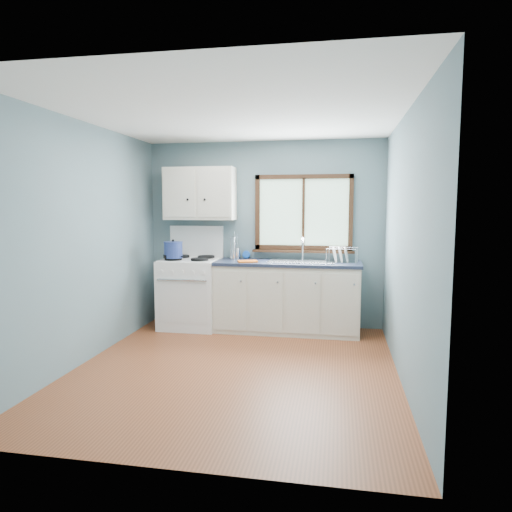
% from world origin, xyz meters
% --- Properties ---
extents(floor, '(3.20, 3.60, 0.02)m').
position_xyz_m(floor, '(0.00, 0.00, -0.01)').
color(floor, brown).
rests_on(floor, ground).
extents(ceiling, '(3.20, 3.60, 0.02)m').
position_xyz_m(ceiling, '(0.00, 0.00, 2.51)').
color(ceiling, white).
rests_on(ceiling, wall_back).
extents(wall_back, '(3.20, 0.02, 2.50)m').
position_xyz_m(wall_back, '(0.00, 1.81, 1.25)').
color(wall_back, slate).
rests_on(wall_back, ground).
extents(wall_front, '(3.20, 0.02, 2.50)m').
position_xyz_m(wall_front, '(0.00, -1.81, 1.25)').
color(wall_front, slate).
rests_on(wall_front, ground).
extents(wall_left, '(0.02, 3.60, 2.50)m').
position_xyz_m(wall_left, '(-1.61, 0.00, 1.25)').
color(wall_left, slate).
rests_on(wall_left, ground).
extents(wall_right, '(0.02, 3.60, 2.50)m').
position_xyz_m(wall_right, '(1.61, 0.00, 1.25)').
color(wall_right, slate).
rests_on(wall_right, ground).
extents(gas_range, '(0.76, 0.69, 1.36)m').
position_xyz_m(gas_range, '(-0.95, 1.47, 0.49)').
color(gas_range, white).
rests_on(gas_range, floor).
extents(base_cabinets, '(1.85, 0.60, 0.88)m').
position_xyz_m(base_cabinets, '(0.36, 1.49, 0.41)').
color(base_cabinets, beige).
rests_on(base_cabinets, floor).
extents(countertop, '(1.89, 0.64, 0.04)m').
position_xyz_m(countertop, '(0.36, 1.49, 0.90)').
color(countertop, '#171E30').
rests_on(countertop, base_cabinets).
extents(sink, '(0.84, 0.46, 0.44)m').
position_xyz_m(sink, '(0.54, 1.49, 0.86)').
color(sink, silver).
rests_on(sink, countertop).
extents(window, '(1.36, 0.10, 1.03)m').
position_xyz_m(window, '(0.54, 1.77, 1.48)').
color(window, '#9EC6A8').
rests_on(window, wall_back).
extents(upper_cabinets, '(0.95, 0.35, 0.70)m').
position_xyz_m(upper_cabinets, '(-0.85, 1.63, 1.80)').
color(upper_cabinets, beige).
rests_on(upper_cabinets, wall_back).
extents(skillet, '(0.35, 0.25, 0.04)m').
position_xyz_m(skillet, '(-1.14, 1.30, 0.98)').
color(skillet, black).
rests_on(skillet, gas_range).
extents(stockpot, '(0.33, 0.33, 0.24)m').
position_xyz_m(stockpot, '(-1.12, 1.30, 1.07)').
color(stockpot, navy).
rests_on(stockpot, gas_range).
extents(utensil_crock, '(0.14, 0.14, 0.38)m').
position_xyz_m(utensil_crock, '(-0.37, 1.70, 1.00)').
color(utensil_crock, silver).
rests_on(utensil_crock, countertop).
extents(thermos, '(0.09, 0.09, 0.30)m').
position_xyz_m(thermos, '(-0.38, 1.57, 1.07)').
color(thermos, silver).
rests_on(thermos, countertop).
extents(soap_bottle, '(0.12, 0.12, 0.28)m').
position_xyz_m(soap_bottle, '(-0.23, 1.72, 1.06)').
color(soap_bottle, '#154EB2').
rests_on(soap_bottle, countertop).
extents(dish_towel, '(0.29, 0.25, 0.02)m').
position_xyz_m(dish_towel, '(-0.14, 1.35, 0.93)').
color(dish_towel, '#DB5A10').
rests_on(dish_towel, countertop).
extents(dish_rack, '(0.41, 0.33, 0.20)m').
position_xyz_m(dish_rack, '(1.04, 1.52, 0.97)').
color(dish_rack, silver).
rests_on(dish_rack, countertop).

